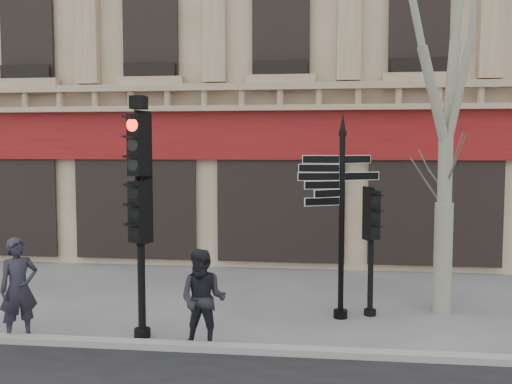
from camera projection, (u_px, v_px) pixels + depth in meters
The scene contains 9 objects.
ground at pixel (259, 326), 10.50m from camera, with size 80.00×80.00×0.00m, color #58575C.
kerb at pixel (249, 349), 9.11m from camera, with size 80.00×0.25×0.12m, color gray.
building at pixel (296, 0), 22.14m from camera, with size 28.00×15.52×18.00m.
fingerpost at pixel (342, 181), 10.78m from camera, with size 2.02×2.02×3.94m.
traffic_signal_main at pixel (140, 187), 9.67m from camera, with size 0.53×0.44×4.14m.
traffic_signal_secondary at pixel (371, 229), 11.02m from camera, with size 0.50×0.44×2.46m.
plane_tree at pixel (449, 7), 10.89m from camera, with size 3.19×3.19×8.48m.
pedestrian_a at pixel (19, 289), 9.71m from camera, with size 0.64×0.42×1.76m, color #23222D.
pedestrian_b at pixel (203, 300), 9.24m from camera, with size 0.80×0.62×1.64m, color black.
Camera 1 is at (1.19, -10.20, 3.30)m, focal length 40.00 mm.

